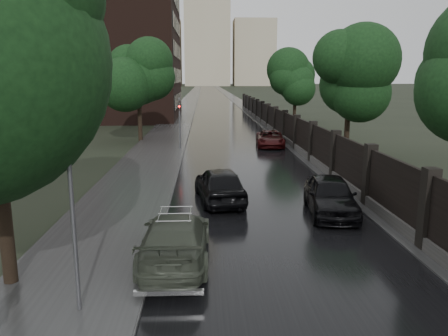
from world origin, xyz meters
The scene contains 15 objects.
road centered at (0.00, 190.00, 0.01)m, with size 8.00×420.00×0.02m, color black.
sidewalk_left centered at (-6.00, 190.00, 0.08)m, with size 4.00×420.00×0.16m, color #2D2D2D.
verge_right centered at (5.50, 190.00, 0.04)m, with size 3.00×420.00×0.08m, color #2D2D2D.
fence_right centered at (4.60, 32.01, 1.01)m, with size 0.45×75.72×2.70m.
tree_left_far centered at (-8.00, 30.00, 5.24)m, with size 4.25×4.25×7.39m.
tree_right_b centered at (7.50, 22.00, 4.95)m, with size 4.08×4.08×7.01m.
tree_right_c centered at (7.50, 40.00, 4.95)m, with size 4.08×4.08×7.01m.
lamp_post centered at (-5.40, 1.50, 2.67)m, with size 0.25×0.12×5.11m.
traffic_light centered at (-4.30, 24.99, 2.40)m, with size 0.16×0.32×4.00m.
brick_building centered at (-18.00, 52.00, 10.00)m, with size 24.00×18.00×20.00m, color black.
stalinist_tower centered at (0.00, 300.00, 38.38)m, with size 92.00×30.00×159.00m.
volga_sedan centered at (-3.35, 4.53, 0.72)m, with size 2.01×4.95×1.44m, color #3E4537.
hatchback_left centered at (-1.80, 10.92, 0.79)m, with size 1.87×4.65×1.58m, color black.
car_right_near centered at (2.62, 8.91, 0.77)m, with size 1.83×4.54×1.55m, color black.
car_right_far centered at (2.83, 26.65, 0.64)m, with size 2.14×4.63×1.29m, color black.
Camera 1 is at (-2.45, -7.93, 5.44)m, focal length 35.00 mm.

